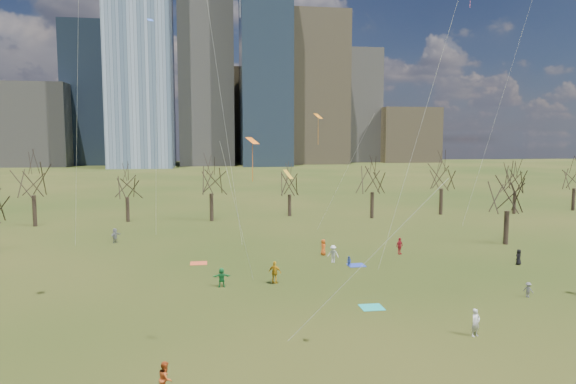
{
  "coord_description": "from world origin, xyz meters",
  "views": [
    {
      "loc": [
        -7.22,
        -35.01,
        11.9
      ],
      "look_at": [
        0.0,
        12.0,
        7.0
      ],
      "focal_mm": 32.0,
      "sensor_mm": 36.0,
      "label": 1
    }
  ],
  "objects": [
    {
      "name": "person_1",
      "position": [
        8.59,
        -7.03,
        0.85
      ],
      "size": [
        0.72,
        0.59,
        1.7
      ],
      "primitive_type": "imported",
      "rotation": [
        0.0,
        0.0,
        0.34
      ],
      "color": "silver",
      "rests_on": "ground"
    },
    {
      "name": "person_3",
      "position": [
        16.45,
        -0.47,
        0.58
      ],
      "size": [
        0.79,
        0.87,
        1.17
      ],
      "primitive_type": "imported",
      "rotation": [
        0.0,
        0.0,
        2.2
      ],
      "color": "#5B5C60",
      "rests_on": "ground"
    },
    {
      "name": "person_11",
      "position": [
        -18.11,
        25.66,
        0.85
      ],
      "size": [
        1.19,
        1.61,
        1.69
      ],
      "primitive_type": "imported",
      "rotation": [
        0.0,
        0.0,
        1.07
      ],
      "color": "slate",
      "rests_on": "ground"
    },
    {
      "name": "bare_tree_row",
      "position": [
        -0.09,
        37.22,
        6.12
      ],
      "size": [
        113.04,
        29.8,
        9.5
      ],
      "color": "black",
      "rests_on": "ground"
    },
    {
      "name": "person_8",
      "position": [
        5.61,
        10.74,
        0.48
      ],
      "size": [
        0.58,
        0.6,
        0.97
      ],
      "primitive_type": "imported",
      "rotation": [
        0.0,
        0.0,
        5.35
      ],
      "color": "#223B97",
      "rests_on": "ground"
    },
    {
      "name": "person_6",
      "position": [
        21.73,
        8.92,
        0.75
      ],
      "size": [
        0.87,
        0.79,
        1.5
      ],
      "primitive_type": "imported",
      "rotation": [
        0.0,
        0.0,
        3.71
      ],
      "color": "black",
      "rests_on": "ground"
    },
    {
      "name": "kites_airborne",
      "position": [
        1.61,
        9.74,
        12.89
      ],
      "size": [
        55.55,
        37.24,
        28.52
      ],
      "color": "orange",
      "rests_on": "ground"
    },
    {
      "name": "person_10",
      "position": [
        12.19,
        14.98,
        0.87
      ],
      "size": [
        1.1,
        0.87,
        1.74
      ],
      "primitive_type": "imported",
      "rotation": [
        0.0,
        0.0,
        0.52
      ],
      "color": "#A61724",
      "rests_on": "ground"
    },
    {
      "name": "ground",
      "position": [
        0.0,
        0.0,
        0.0
      ],
      "size": [
        500.0,
        500.0,
        0.0
      ],
      "primitive_type": "plane",
      "color": "black",
      "rests_on": "ground"
    },
    {
      "name": "blanket_crimson",
      "position": [
        -8.38,
        14.14,
        0.01
      ],
      "size": [
        1.6,
        1.5,
        0.03
      ],
      "primitive_type": "cube",
      "color": "#CE4D29",
      "rests_on": "ground"
    },
    {
      "name": "blanket_navy",
      "position": [
        6.41,
        11.08,
        0.01
      ],
      "size": [
        1.6,
        1.5,
        0.03
      ],
      "primitive_type": "cube",
      "color": "#2439A9",
      "rests_on": "ground"
    },
    {
      "name": "person_4",
      "position": [
        -2.0,
        6.15,
        0.94
      ],
      "size": [
        1.18,
        0.94,
        1.88
      ],
      "primitive_type": "imported",
      "rotation": [
        0.0,
        0.0,
        2.63
      ],
      "color": "gold",
      "rests_on": "ground"
    },
    {
      "name": "downtown_skyline",
      "position": [
        -2.43,
        210.64,
        39.01
      ],
      "size": [
        212.5,
        78.0,
        118.0
      ],
      "color": "slate",
      "rests_on": "ground"
    },
    {
      "name": "person_9",
      "position": [
        4.5,
        12.51,
        0.85
      ],
      "size": [
        1.26,
        1.05,
        1.7
      ],
      "primitive_type": "imported",
      "rotation": [
        0.0,
        0.0,
        5.82
      ],
      "color": "silver",
      "rests_on": "ground"
    },
    {
      "name": "person_5",
      "position": [
        -6.38,
        5.83,
        0.79
      ],
      "size": [
        1.48,
        0.51,
        1.59
      ],
      "primitive_type": "imported",
      "rotation": [
        0.0,
        0.0,
        3.17
      ],
      "color": "#197433",
      "rests_on": "ground"
    },
    {
      "name": "person_2",
      "position": [
        -9.39,
        -11.56,
        0.82
      ],
      "size": [
        0.68,
        0.84,
        1.63
      ],
      "primitive_type": "imported",
      "rotation": [
        0.0,
        0.0,
        1.5
      ],
      "color": "#AF4619",
      "rests_on": "ground"
    },
    {
      "name": "person_12",
      "position": [
        4.25,
        15.78,
        0.83
      ],
      "size": [
        0.55,
        0.82,
        1.66
      ],
      "primitive_type": "imported",
      "rotation": [
        0.0,
        0.0,
        1.55
      ],
      "color": "#CA4F16",
      "rests_on": "ground"
    },
    {
      "name": "blanket_teal",
      "position": [
        4.03,
        -0.94,
        0.01
      ],
      "size": [
        1.6,
        1.5,
        0.03
      ],
      "primitive_type": "cube",
      "color": "teal",
      "rests_on": "ground"
    }
  ]
}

